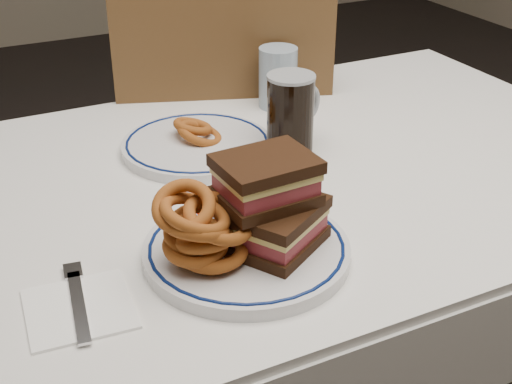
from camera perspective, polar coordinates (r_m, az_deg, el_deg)
name	(u,v)px	position (r m, az deg, el deg)	size (l,w,h in m)	color
dining_table	(294,217)	(1.29, 3.08, -2.00)	(1.27, 0.87, 0.75)	silver
chair_far	(223,158)	(1.74, -2.65, 2.77)	(0.59, 0.59, 1.00)	#4F3419
main_plate	(247,250)	(0.99, -0.76, -4.67)	(0.29, 0.29, 0.02)	silver
reuben_sandwich	(272,203)	(0.95, 1.29, -0.89)	(0.16, 0.15, 0.13)	black
onion_rings_main	(202,231)	(0.92, -4.38, -3.16)	(0.14, 0.11, 0.14)	brown
ketchup_ramekin	(210,217)	(1.01, -3.68, -2.05)	(0.05, 0.05, 0.03)	white
beer_mug	(291,112)	(1.27, 2.85, 6.41)	(0.12, 0.09, 0.14)	black
water_glass	(278,78)	(1.47, 1.76, 9.14)	(0.08, 0.08, 0.12)	#8EA4B8
far_plate	(197,145)	(1.29, -4.73, 3.76)	(0.27, 0.27, 0.02)	silver
onion_rings_far	(197,131)	(1.30, -4.75, 4.90)	(0.09, 0.10, 0.06)	brown
napkin_fork	(79,307)	(0.92, -13.99, -8.89)	(0.14, 0.17, 0.01)	white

